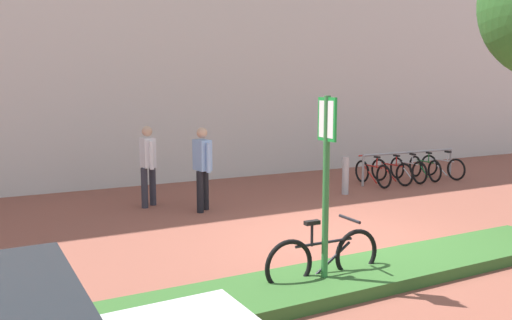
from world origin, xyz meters
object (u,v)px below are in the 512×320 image
object	(u,v)px
bike_rack_cluster	(409,169)
parking_sign_post	(326,165)
person_casual_tan	(148,161)
person_shirt_white	(202,164)
bollard_steel	(345,176)
bike_at_sign	(324,258)

from	to	relation	value
bike_rack_cluster	parking_sign_post	bearing A→B (deg)	-141.24
person_casual_tan	parking_sign_post	bearing A→B (deg)	-83.58
bike_rack_cluster	person_shirt_white	distance (m)	6.32
bike_rack_cluster	person_casual_tan	size ratio (longest dim) A/B	1.87
bike_rack_cluster	person_shirt_white	world-z (taller)	person_shirt_white
bike_rack_cluster	person_casual_tan	xyz separation A→B (m)	(-7.12, 0.30, 0.64)
bollard_steel	bike_rack_cluster	bearing A→B (deg)	13.14
bike_rack_cluster	bike_at_sign	bearing A→B (deg)	-141.57
parking_sign_post	bollard_steel	world-z (taller)	parking_sign_post
bike_at_sign	bollard_steel	distance (m)	5.88
parking_sign_post	bollard_steel	distance (m)	6.13
bike_rack_cluster	bollard_steel	xyz separation A→B (m)	(-2.61, -0.61, 0.10)
bike_at_sign	bike_rack_cluster	world-z (taller)	bike_at_sign
bike_at_sign	person_shirt_white	distance (m)	4.51
bike_at_sign	bollard_steel	size ratio (longest dim) A/B	1.87
bike_at_sign	bollard_steel	xyz separation A→B (m)	(3.80, 4.48, 0.10)
parking_sign_post	person_casual_tan	bearing A→B (deg)	96.42
bike_rack_cluster	bollard_steel	distance (m)	2.69
bike_at_sign	person_casual_tan	size ratio (longest dim) A/B	0.98
bike_rack_cluster	person_casual_tan	bearing A→B (deg)	177.58
person_shirt_white	bollard_steel	bearing A→B (deg)	0.33
bike_at_sign	person_shirt_white	world-z (taller)	person_shirt_white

